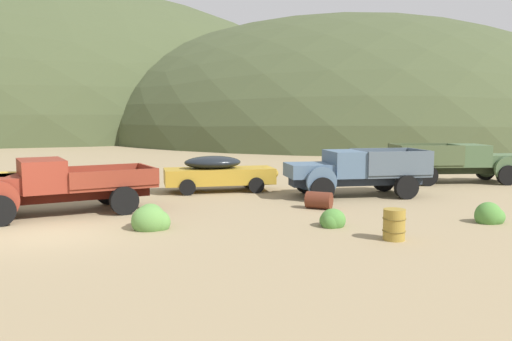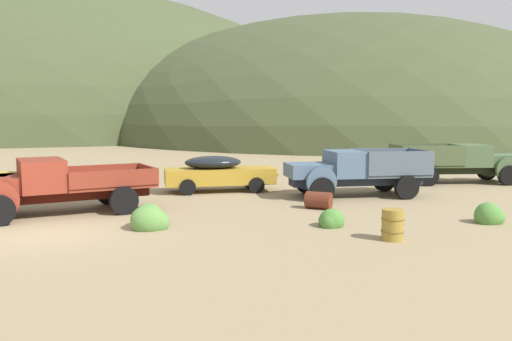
{
  "view_description": "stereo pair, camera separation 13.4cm",
  "coord_description": "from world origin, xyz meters",
  "px_view_note": "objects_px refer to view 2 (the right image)",
  "views": [
    {
      "loc": [
        2.91,
        -15.22,
        3.38
      ],
      "look_at": [
        7.04,
        4.88,
        1.14
      ],
      "focal_mm": 36.38,
      "sensor_mm": 36.0,
      "label": 1
    },
    {
      "loc": [
        3.04,
        -15.24,
        3.38
      ],
      "look_at": [
        7.04,
        4.88,
        1.14
      ],
      "focal_mm": 36.38,
      "sensor_mm": 36.0,
      "label": 2
    }
  ],
  "objects_px": {
    "truck_rust_red": "(44,186)",
    "oil_drum_spare": "(393,225)",
    "truck_chalk_blue": "(347,172)",
    "truck_weathered_green": "(467,162)",
    "oil_drum_by_truck": "(319,200)",
    "car_mustard": "(223,173)"
  },
  "relations": [
    {
      "from": "truck_rust_red",
      "to": "oil_drum_spare",
      "type": "relative_size",
      "value": 7.76
    },
    {
      "from": "oil_drum_spare",
      "to": "truck_weathered_green",
      "type": "bearing_deg",
      "value": 48.97
    },
    {
      "from": "truck_rust_red",
      "to": "oil_drum_by_truck",
      "type": "distance_m",
      "value": 9.41
    },
    {
      "from": "truck_rust_red",
      "to": "oil_drum_by_truck",
      "type": "relative_size",
      "value": 6.01
    },
    {
      "from": "truck_rust_red",
      "to": "truck_weathered_green",
      "type": "height_order",
      "value": "truck_weathered_green"
    },
    {
      "from": "truck_chalk_blue",
      "to": "oil_drum_spare",
      "type": "bearing_deg",
      "value": 79.41
    },
    {
      "from": "truck_chalk_blue",
      "to": "oil_drum_spare",
      "type": "distance_m",
      "value": 7.47
    },
    {
      "from": "truck_rust_red",
      "to": "oil_drum_spare",
      "type": "distance_m",
      "value": 11.3
    },
    {
      "from": "car_mustard",
      "to": "oil_drum_by_truck",
      "type": "height_order",
      "value": "car_mustard"
    },
    {
      "from": "truck_rust_red",
      "to": "truck_chalk_blue",
      "type": "bearing_deg",
      "value": 171.58
    },
    {
      "from": "truck_weathered_green",
      "to": "oil_drum_by_truck",
      "type": "distance_m",
      "value": 10.8
    },
    {
      "from": "truck_rust_red",
      "to": "car_mustard",
      "type": "distance_m",
      "value": 7.83
    },
    {
      "from": "truck_chalk_blue",
      "to": "oil_drum_by_truck",
      "type": "distance_m",
      "value": 3.25
    },
    {
      "from": "car_mustard",
      "to": "oil_drum_by_truck",
      "type": "xyz_separation_m",
      "value": [
        2.8,
        -4.91,
        -0.51
      ]
    },
    {
      "from": "truck_chalk_blue",
      "to": "oil_drum_by_truck",
      "type": "height_order",
      "value": "truck_chalk_blue"
    },
    {
      "from": "car_mustard",
      "to": "truck_chalk_blue",
      "type": "height_order",
      "value": "truck_chalk_blue"
    },
    {
      "from": "oil_drum_spare",
      "to": "truck_chalk_blue",
      "type": "bearing_deg",
      "value": 78.18
    },
    {
      "from": "truck_rust_red",
      "to": "oil_drum_spare",
      "type": "bearing_deg",
      "value": 133.51
    },
    {
      "from": "truck_chalk_blue",
      "to": "oil_drum_spare",
      "type": "relative_size",
      "value": 6.87
    },
    {
      "from": "truck_weathered_green",
      "to": "truck_chalk_blue",
      "type": "bearing_deg",
      "value": -150.71
    },
    {
      "from": "truck_weathered_green",
      "to": "oil_drum_spare",
      "type": "relative_size",
      "value": 7.81
    },
    {
      "from": "oil_drum_spare",
      "to": "truck_rust_red",
      "type": "bearing_deg",
      "value": 150.9
    }
  ]
}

